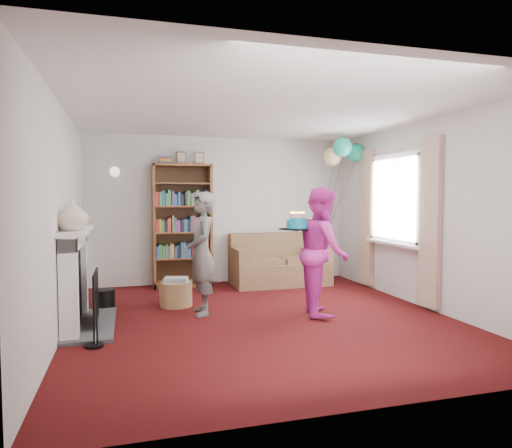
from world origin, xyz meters
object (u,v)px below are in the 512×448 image
object	(u,v)px
sofa	(278,265)
person_striped	(202,253)
birthday_cake	(297,224)
person_magenta	(323,251)
bookcase	(182,227)

from	to	relation	value
sofa	person_striped	world-z (taller)	person_striped
person_striped	birthday_cake	xyz separation A→B (m)	(1.15, -0.35, 0.37)
sofa	person_magenta	xyz separation A→B (m)	(-0.11, -2.07, 0.48)
sofa	bookcase	bearing A→B (deg)	171.71
bookcase	sofa	size ratio (longest dim) A/B	1.39
person_magenta	birthday_cake	distance (m)	0.47
bookcase	person_striped	xyz separation A→B (m)	(0.03, -1.90, -0.21)
bookcase	person_magenta	distance (m)	2.75
person_striped	birthday_cake	bearing A→B (deg)	73.10
person_striped	birthday_cake	world-z (taller)	person_striped
person_striped	birthday_cake	size ratio (longest dim) A/B	4.72
sofa	person_striped	bearing A→B (deg)	-133.34
birthday_cake	sofa	bearing A→B (deg)	77.95
person_striped	person_magenta	size ratio (longest dim) A/B	0.96
sofa	birthday_cake	distance (m)	2.22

